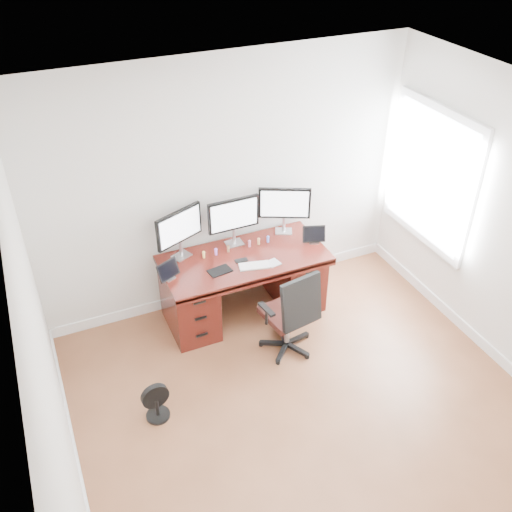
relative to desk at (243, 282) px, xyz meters
name	(u,v)px	position (x,y,z in m)	size (l,w,h in m)	color
ground	(326,438)	(0.00, -1.83, -0.40)	(4.50, 4.50, 0.00)	brown
back_wall	(226,186)	(0.00, 0.42, 0.95)	(4.00, 0.10, 2.70)	silver
desk	(243,282)	(0.00, 0.00, 0.00)	(1.70, 0.80, 0.75)	#49140E
office_chair	(290,325)	(0.19, -0.73, -0.08)	(0.59, 0.59, 0.97)	black
floor_fan	(156,403)	(-1.26, -1.02, -0.22)	(0.25, 0.21, 0.37)	black
monitor_left	(179,228)	(-0.58, 0.24, 0.68)	(0.52, 0.25, 0.53)	silver
monitor_center	(234,216)	(0.00, 0.24, 0.68)	(0.55, 0.14, 0.53)	silver
monitor_right	(284,205)	(0.58, 0.24, 0.68)	(0.51, 0.27, 0.53)	silver
tablet_left	(169,272)	(-0.81, -0.08, 0.43)	(0.25, 0.16, 0.19)	silver
tablet_right	(314,236)	(0.78, -0.08, 0.43)	(0.25, 0.14, 0.19)	silver
keyboard	(254,266)	(0.03, -0.23, 0.36)	(0.30, 0.13, 0.01)	white
trackpad	(273,263)	(0.22, -0.25, 0.35)	(0.12, 0.12, 0.01)	silver
drawing_tablet	(220,271)	(-0.32, -0.16, 0.35)	(0.23, 0.14, 0.01)	black
phone	(241,260)	(-0.05, -0.08, 0.35)	(0.13, 0.07, 0.01)	black
figurine_orange	(204,254)	(-0.38, 0.12, 0.39)	(0.03, 0.03, 0.08)	#F1C35B
figurine_purple	(216,251)	(-0.25, 0.12, 0.39)	(0.03, 0.03, 0.08)	#A75DD6
figurine_brown	(228,248)	(-0.11, 0.12, 0.39)	(0.03, 0.03, 0.08)	brown
figurine_pink	(249,243)	(0.12, 0.12, 0.39)	(0.03, 0.03, 0.08)	pink
figurine_yellow	(259,241)	(0.23, 0.12, 0.39)	(0.03, 0.03, 0.08)	tan
figurine_blue	(268,239)	(0.34, 0.12, 0.39)	(0.03, 0.03, 0.08)	#5378EB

